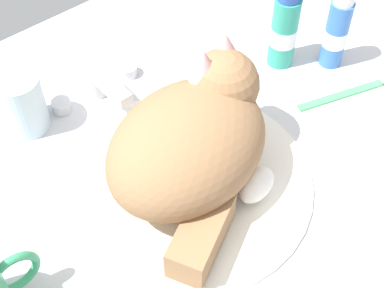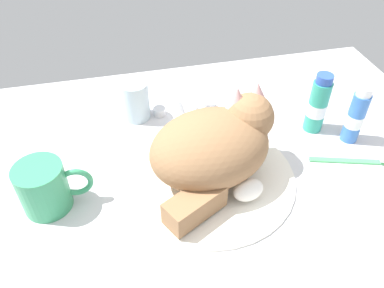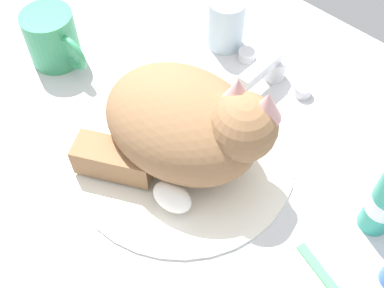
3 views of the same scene
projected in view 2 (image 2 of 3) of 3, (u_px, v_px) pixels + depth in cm
name	position (u px, v px, depth cm)	size (l,w,h in cm)	color
ground_plane	(208.00, 183.00, 74.47)	(110.00, 82.50, 3.00)	silver
sink_basin	(209.00, 176.00, 73.14)	(32.73, 32.73, 0.98)	white
faucet	(186.00, 106.00, 86.59)	(14.48, 10.50, 5.76)	silver
cat	(216.00, 146.00, 68.39)	(25.50, 23.25, 16.06)	#936B47
coffee_mug	(45.00, 189.00, 65.14)	(12.64, 8.37, 9.15)	#389966
rinse_cup	(135.00, 101.00, 84.75)	(6.14, 6.14, 8.94)	silver
toothpaste_bottle	(318.00, 105.00, 80.42)	(4.09, 4.09, 13.54)	teal
mouthwash_bottle	(356.00, 116.00, 77.91)	(3.57, 3.57, 13.04)	#3870C6
toothbrush	(355.00, 160.00, 76.29)	(15.62, 5.86, 1.60)	#4CB266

